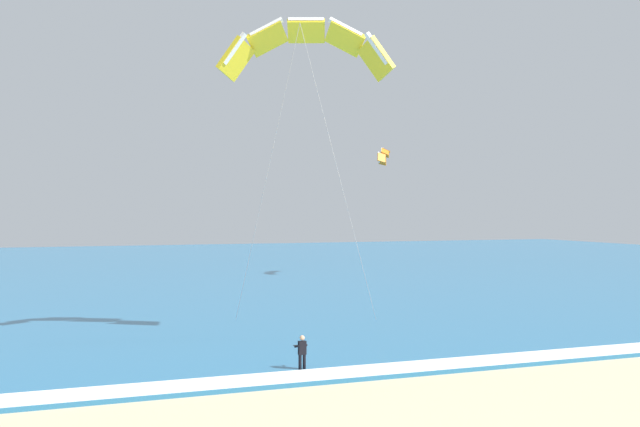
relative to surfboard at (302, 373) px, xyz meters
The scene contains 6 objects.
sea 57.82m from the surfboard, 87.34° to the left, with size 200.00×120.00×0.20m, color teal.
surf_foam 2.97m from the surfboard, 24.83° to the right, with size 200.00×1.96×0.04m, color white.
surfboard is the anchor object (origin of this frame).
kitesurfer 0.91m from the surfboard, 93.25° to the left, with size 0.55×0.54×1.69m.
kite_primary 18.28m from the surfboard, 70.17° to the left, with size 9.18×9.30×16.68m.
kite_distant 46.96m from the surfboard, 60.51° to the left, with size 2.77×4.51×1.78m.
Camera 1 is at (-12.36, -13.06, 7.15)m, focal length 39.40 mm.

